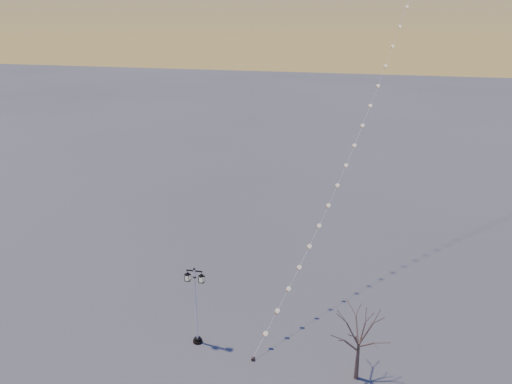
% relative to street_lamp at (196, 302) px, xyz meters
% --- Properties ---
extents(ground, '(300.00, 300.00, 0.00)m').
position_rel_street_lamp_xyz_m(ground, '(1.44, -2.15, -2.84)').
color(ground, '#4D4E4E').
rests_on(ground, ground).
extents(street_lamp, '(1.30, 0.57, 5.12)m').
position_rel_street_lamp_xyz_m(street_lamp, '(0.00, 0.00, 0.00)').
color(street_lamp, black).
rests_on(street_lamp, ground).
extents(bare_tree, '(2.53, 2.53, 4.20)m').
position_rel_street_lamp_xyz_m(bare_tree, '(9.58, -0.79, 0.08)').
color(bare_tree, '#483830').
rests_on(bare_tree, ground).
extents(kite_train, '(11.76, 34.59, 34.25)m').
position_rel_street_lamp_xyz_m(kite_train, '(9.30, 16.21, 14.19)').
color(kite_train, black).
rests_on(kite_train, ground).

